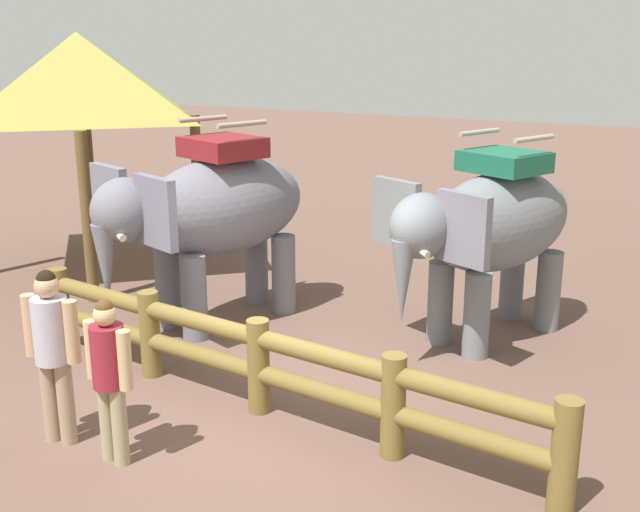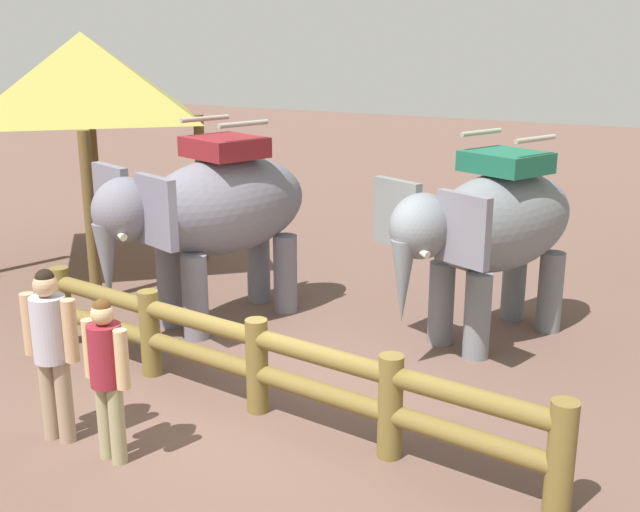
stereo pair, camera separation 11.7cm
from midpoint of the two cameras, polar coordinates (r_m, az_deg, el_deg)
ground_plane at (r=8.88m, az=-3.94°, el=-10.54°), size 60.00×60.00×0.00m
log_fence at (r=8.43m, az=-4.91°, el=-7.51°), size 6.78×0.98×1.05m
elephant_near_left at (r=10.80m, az=-8.18°, el=3.18°), size 2.35×3.40×2.85m
elephant_center at (r=10.30m, az=11.95°, el=2.04°), size 2.39×3.25×2.74m
tourist_woman_in_black at (r=8.10m, az=-19.31°, el=-6.11°), size 0.63×0.38×1.79m
tourist_man_in_blue at (r=7.60m, az=-15.53°, el=-8.00°), size 0.58×0.35×1.63m
thatched_shelter at (r=13.76m, az=-17.37°, el=12.30°), size 3.64×3.64×3.98m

